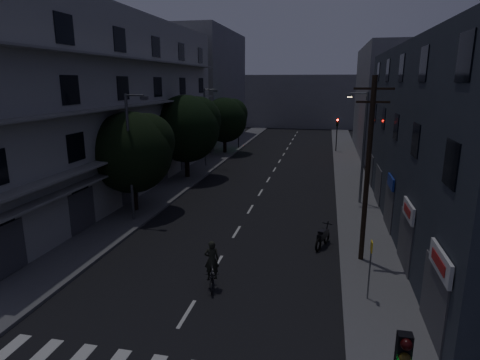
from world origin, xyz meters
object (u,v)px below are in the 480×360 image
at_px(utility_pole, 368,168).
at_px(cyclist, 212,272).
at_px(bus_stop_sign, 371,260).
at_px(motorcycle, 323,238).

relative_size(utility_pole, cyclist, 4.06).
bearing_deg(utility_pole, bus_stop_sign, -90.37).
bearing_deg(cyclist, utility_pole, 16.30).
bearing_deg(motorcycle, bus_stop_sign, -51.21).
distance_m(motorcycle, cyclist, 7.36).
height_order(utility_pole, cyclist, utility_pole).
height_order(bus_stop_sign, cyclist, bus_stop_sign).
bearing_deg(motorcycle, cyclist, -110.19).
bearing_deg(bus_stop_sign, cyclist, -177.89).
height_order(utility_pole, motorcycle, utility_pole).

